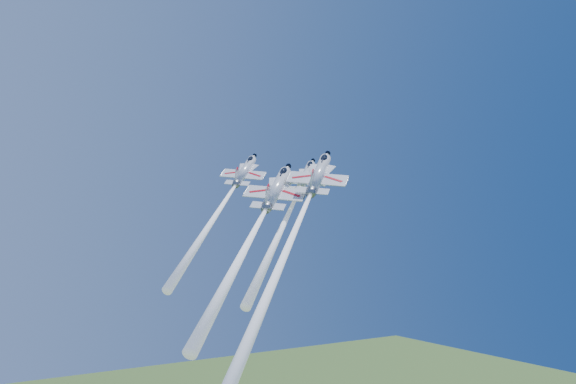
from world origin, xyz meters
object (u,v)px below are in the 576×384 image
jet_lead (288,215)px  jet_left (222,206)px  jet_right (286,251)px  jet_slot (254,232)px

jet_lead → jet_left: (-11.30, 3.81, 1.46)m
jet_lead → jet_left: size_ratio=1.08×
jet_lead → jet_right: 17.54m
jet_left → jet_lead: bearing=26.7°
jet_lead → jet_right: bearing=-78.5°
jet_lead → jet_right: jet_right is taller
jet_lead → jet_slot: 12.10m
jet_left → jet_right: jet_right is taller
jet_lead → jet_left: jet_left is taller
jet_lead → jet_left: 12.01m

